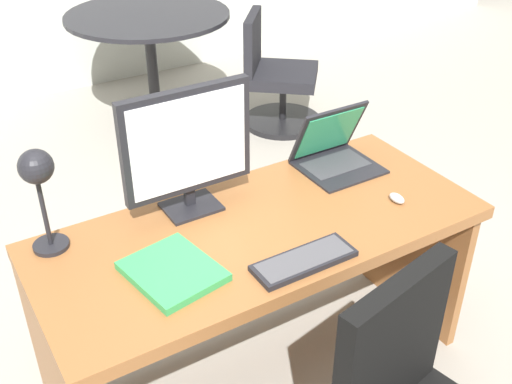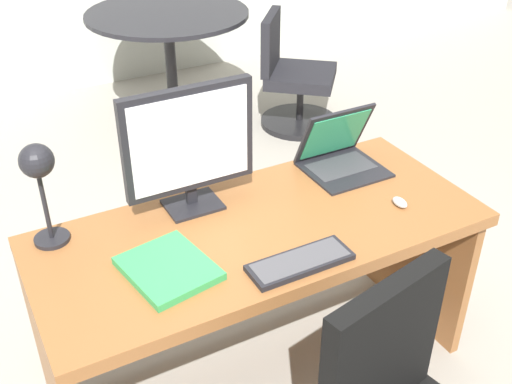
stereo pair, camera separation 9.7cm
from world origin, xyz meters
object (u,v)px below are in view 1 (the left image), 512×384
Objects in this scene: monitor at (187,145)px; meeting_table at (150,40)px; mouse at (397,198)px; desk_lamp at (38,180)px; keyboard at (304,261)px; desk at (255,262)px; book at (173,271)px; laptop at (333,147)px; meeting_chair_near at (276,82)px.

meeting_table is (0.79, 2.29, -0.41)m from monitor.
desk_lamp is at bearing 162.76° from mouse.
monitor is 1.38× the size of keyboard.
desk_lamp is 0.33× the size of meeting_table.
desk is 4.83× the size of book.
laptop is 0.38× the size of meeting_chair_near.
book is at bearing -161.76° from desk.
keyboard is 0.31× the size of meeting_table.
meeting_chair_near is at bearing 55.21° from desk.
laptop is 0.68m from keyboard.
mouse is (0.67, -0.36, -0.25)m from monitor.
laptop reaches higher than meeting_chair_near.
book is at bearing -130.01° from meeting_chair_near.
mouse is 0.09× the size of meeting_chair_near.
monitor is 0.80m from mouse.
book is at bearing -125.10° from monitor.
mouse is at bearing -28.09° from monitor.
desk is at bearing 161.35° from mouse.
monitor reaches higher than book.
desk is 2.55m from meeting_table.
desk_lamp is 1.15× the size of book.
meeting_chair_near reaches higher than desk.
meeting_table is at bearing 86.23° from laptop.
meeting_chair_near reaches higher than book.
monitor reaches higher than mouse.
meeting_chair_near is (1.32, 2.20, -0.43)m from keyboard.
monitor is 0.42× the size of meeting_table.
mouse is at bearing -17.24° from desk_lamp.
laptop is at bearing -116.10° from meeting_chair_near.
meeting_chair_near is at bearing 59.08° from keyboard.
desk_lamp reaches higher than meeting_table.
meeting_table is (1.30, 2.28, -0.43)m from desk_lamp.
monitor reaches higher than desk_lamp.
keyboard is 2.84m from meeting_table.
book is at bearing -111.28° from meeting_table.
meeting_chair_near is at bearing 49.17° from monitor.
meeting_table is 0.93m from meeting_chair_near.
book is 2.68m from meeting_chair_near.
book reaches higher than keyboard.
mouse is 0.89m from book.
book is 0.29× the size of meeting_table.
desk is at bearing -16.14° from desk_lamp.
desk_lamp is (-1.15, 0.01, 0.20)m from laptop.
keyboard is 4.98× the size of mouse.
monitor is 0.51m from desk_lamp.
meeting_chair_near is at bearing 49.99° from book.
desk_lamp is at bearing 179.62° from laptop.
desk_lamp is 0.48× the size of meeting_chair_near.
meeting_table is at bearing 77.27° from keyboard.
meeting_chair_near is (1.32, 1.90, -0.22)m from desk.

